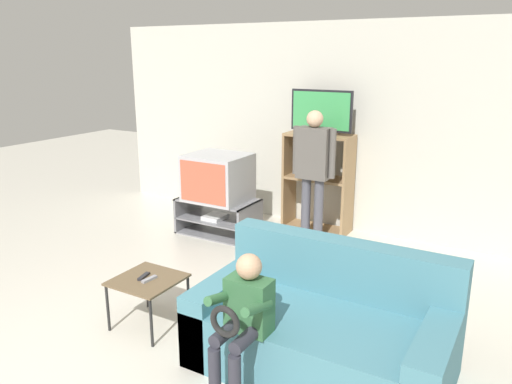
{
  "coord_description": "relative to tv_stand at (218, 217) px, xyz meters",
  "views": [
    {
      "loc": [
        2.46,
        -1.81,
        2.21
      ],
      "look_at": [
        0.09,
        2.26,
        0.9
      ],
      "focal_mm": 35.0,
      "sensor_mm": 36.0,
      "label": 1
    }
  ],
  "objects": [
    {
      "name": "couch",
      "position": [
        2.24,
        -1.94,
        0.07
      ],
      "size": [
        1.79,
        0.97,
        0.87
      ],
      "color": "teal",
      "rests_on": "ground_plane"
    },
    {
      "name": "media_shelf",
      "position": [
        1.02,
        0.75,
        0.42
      ],
      "size": [
        0.85,
        0.38,
        1.25
      ],
      "color": "#9E7A51",
      "rests_on": "ground_plane"
    },
    {
      "name": "television_flat",
      "position": [
        1.05,
        0.72,
        1.29
      ],
      "size": [
        0.79,
        0.2,
        0.54
      ],
      "color": "black",
      "rests_on": "media_shelf"
    },
    {
      "name": "person_standing_adult",
      "position": [
        1.15,
        0.31,
        0.74
      ],
      "size": [
        0.53,
        0.2,
        1.59
      ],
      "color": "#4C4C56",
      "rests_on": "ground_plane"
    },
    {
      "name": "snack_table",
      "position": [
        0.77,
        -2.14,
        0.16
      ],
      "size": [
        0.51,
        0.51,
        0.43
      ],
      "color": "brown",
      "rests_on": "ground_plane"
    },
    {
      "name": "tv_stand",
      "position": [
        0.0,
        0.0,
        0.0
      ],
      "size": [
        0.98,
        0.58,
        0.45
      ],
      "color": "slate",
      "rests_on": "ground_plane"
    },
    {
      "name": "wall_back",
      "position": [
        0.97,
        1.01,
        1.08
      ],
      "size": [
        6.4,
        0.06,
        2.6
      ],
      "color": "beige",
      "rests_on": "ground_plane"
    },
    {
      "name": "television_main",
      "position": [
        0.01,
        0.0,
        0.51
      ],
      "size": [
        0.73,
        0.65,
        0.57
      ],
      "color": "#B2B2B7",
      "rests_on": "tv_stand"
    },
    {
      "name": "remote_control_white",
      "position": [
        0.81,
        -2.16,
        0.22
      ],
      "size": [
        0.05,
        0.15,
        0.02
      ],
      "primitive_type": "cube",
      "rotation": [
        0.0,
        0.0,
        -0.11
      ],
      "color": "gray",
      "rests_on": "snack_table"
    },
    {
      "name": "remote_control_black",
      "position": [
        0.73,
        -2.14,
        0.22
      ],
      "size": [
        0.07,
        0.15,
        0.02
      ],
      "primitive_type": "cube",
      "rotation": [
        0.0,
        0.0,
        0.21
      ],
      "color": "#232328",
      "rests_on": "snack_table"
    },
    {
      "name": "person_seated_child",
      "position": [
        1.91,
        -2.5,
        0.36
      ],
      "size": [
        0.33,
        0.43,
        0.98
      ],
      "color": "#2D2D38",
      "rests_on": "ground_plane"
    }
  ]
}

